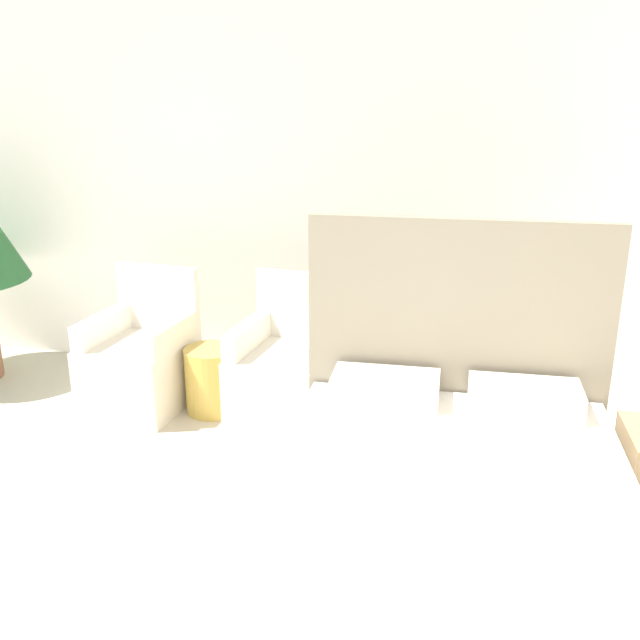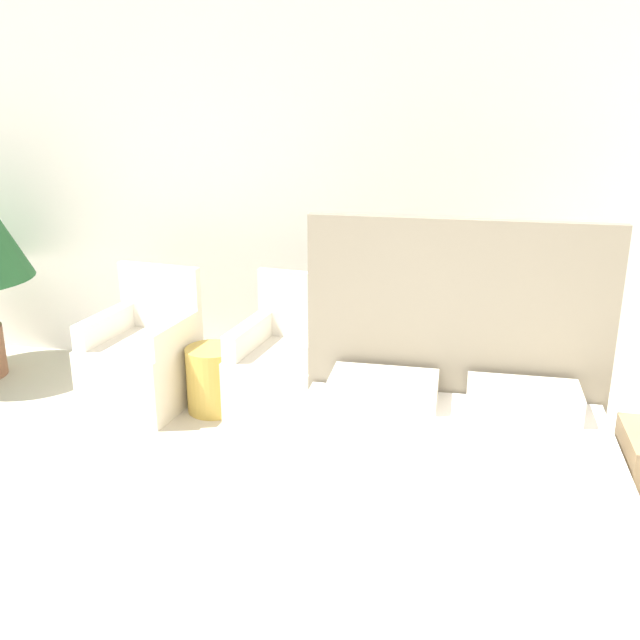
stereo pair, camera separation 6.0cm
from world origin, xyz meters
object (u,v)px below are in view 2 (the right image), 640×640
armchair_near_window_left (143,364)px  armchair_near_window_right (287,375)px  side_table (214,379)px  bed (444,526)px

armchair_near_window_left → armchair_near_window_right: 1.01m
armchair_near_window_right → side_table: size_ratio=2.08×
armchair_near_window_left → bed: bearing=-28.5°
bed → armchair_near_window_left: bearing=143.8°
bed → side_table: (-1.58, 1.52, -0.09)m
side_table → armchair_near_window_left: bearing=-180.0°
armchair_near_window_left → armchair_near_window_right: (1.01, -0.00, 0.00)m
armchair_near_window_right → side_table: (-0.51, 0.00, -0.07)m
bed → armchair_near_window_right: bearing=125.0°
bed → armchair_near_window_right: size_ratio=2.24×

